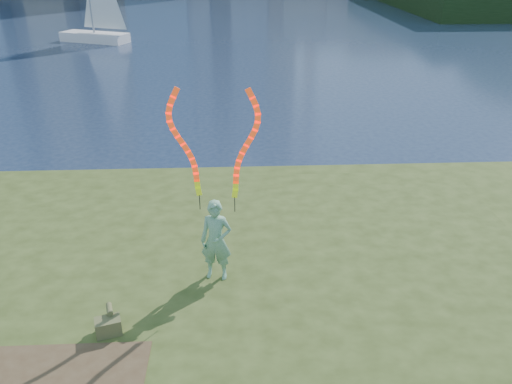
{
  "coord_description": "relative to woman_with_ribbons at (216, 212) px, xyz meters",
  "views": [
    {
      "loc": [
        0.79,
        -7.93,
        6.58
      ],
      "look_at": [
        1.22,
        1.0,
        2.13
      ],
      "focal_mm": 35.0,
      "sensor_mm": 36.0,
      "label": 1
    }
  ],
  "objects": [
    {
      "name": "ground",
      "position": [
        -0.44,
        -0.07,
        -2.21
      ],
      "size": [
        320.0,
        320.0,
        0.0
      ],
      "primitive_type": "plane",
      "color": "#1A2742",
      "rests_on": "ground"
    },
    {
      "name": "woman_with_ribbons",
      "position": [
        0.0,
        0.0,
        0.0
      ],
      "size": [
        2.02,
        0.54,
        4.01
      ],
      "rotation": [
        0.0,
        0.0,
        -0.18
      ],
      "color": "#1E7233",
      "rests_on": "grassy_knoll"
    },
    {
      "name": "canvas_bag",
      "position": [
        -1.77,
        -1.52,
        -1.25
      ],
      "size": [
        0.47,
        0.53,
        0.39
      ],
      "rotation": [
        0.0,
        0.0,
        0.3
      ],
      "color": "#4C4A29",
      "rests_on": "grassy_knoll"
    },
    {
      "name": "sailboat",
      "position": [
        -9.62,
        31.09,
        -0.77
      ],
      "size": [
        5.44,
        3.62,
        8.39
      ],
      "rotation": [
        0.0,
        0.0,
        -0.41
      ],
      "color": "white",
      "rests_on": "ground"
    }
  ]
}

